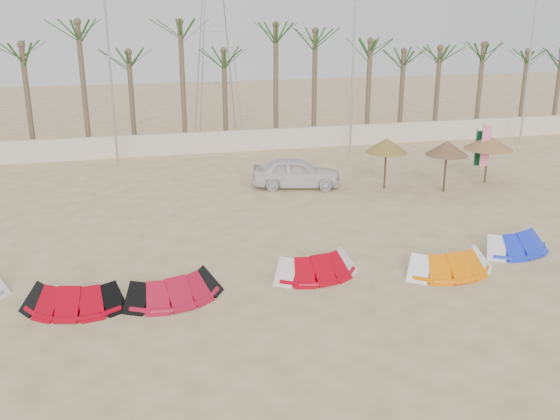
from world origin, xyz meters
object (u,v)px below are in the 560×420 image
object	(u,v)px
kite_red_left	(73,294)
parasol_right	(489,142)
kite_red_mid	(173,285)
kite_blue	(514,239)
kite_red_right	(315,263)
kite_orange	(447,260)
car	(296,173)
parasol_left	(386,145)
parasol_mid	(447,148)

from	to	relation	value
kite_red_left	parasol_right	distance (m)	21.88
kite_red_mid	kite_blue	size ratio (longest dim) A/B	1.03
kite_red_right	kite_orange	distance (m)	4.53
kite_orange	kite_blue	world-z (taller)	same
kite_red_left	kite_orange	size ratio (longest dim) A/B	1.01
kite_red_left	kite_blue	bearing A→B (deg)	3.13
kite_blue	parasol_right	world-z (taller)	parasol_right
car	kite_blue	bearing A→B (deg)	-137.18
parasol_left	parasol_mid	xyz separation A→B (m)	(2.59, -1.24, -0.01)
car	kite_red_left	bearing A→B (deg)	151.61
kite_red_right	parasol_left	bearing A→B (deg)	54.83
kite_red_left	kite_red_mid	xyz separation A→B (m)	(2.98, -0.09, 0.00)
kite_red_mid	car	size ratio (longest dim) A/B	0.76
kite_orange	kite_blue	size ratio (longest dim) A/B	1.00
kite_red_mid	parasol_left	bearing A→B (deg)	41.09
kite_blue	parasol_right	xyz separation A→B (m)	(4.07, 8.61, 1.67)
kite_red_mid	parasol_mid	world-z (taller)	parasol_mid
kite_red_mid	kite_blue	bearing A→B (deg)	4.27
car	parasol_mid	bearing A→B (deg)	-96.42
kite_blue	parasol_right	distance (m)	9.67
kite_red_mid	car	distance (m)	13.11
kite_red_mid	kite_orange	size ratio (longest dim) A/B	1.03
kite_red_right	kite_red_mid	bearing A→B (deg)	-172.51
kite_blue	parasol_mid	xyz separation A→B (m)	(1.21, 7.60, 1.75)
kite_red_left	car	world-z (taller)	car
kite_red_left	car	size ratio (longest dim) A/B	0.75
kite_red_mid	parasol_right	xyz separation A→B (m)	(16.68, 9.55, 1.67)
kite_blue	parasol_mid	distance (m)	7.90
kite_red_mid	kite_red_right	xyz separation A→B (m)	(4.77, 0.63, -0.00)
kite_red_right	kite_blue	world-z (taller)	same
kite_red_left	parasol_right	world-z (taller)	parasol_right
parasol_mid	parasol_right	size ratio (longest dim) A/B	1.02
parasol_left	kite_red_right	bearing A→B (deg)	-125.17
kite_red_left	parasol_mid	distance (m)	18.88
parasol_right	kite_blue	bearing A→B (deg)	-115.33
kite_blue	parasol_mid	world-z (taller)	parasol_mid
car	kite_red_mid	bearing A→B (deg)	161.54
parasol_right	car	bearing A→B (deg)	171.06
kite_red_mid	parasol_mid	distance (m)	16.34
kite_red_left	kite_orange	distance (m)	12.19
parasol_mid	kite_red_mid	bearing A→B (deg)	-148.26
parasol_mid	parasol_left	bearing A→B (deg)	154.32
kite_red_left	kite_red_right	xyz separation A→B (m)	(7.75, 0.54, -0.00)
kite_red_mid	parasol_left	distance (m)	15.00
parasol_mid	car	distance (m)	7.38
kite_red_mid	parasol_right	size ratio (longest dim) A/B	1.36
kite_red_mid	kite_orange	xyz separation A→B (m)	(9.21, -0.24, 0.00)
parasol_right	car	xyz separation A→B (m)	(-9.66, 1.52, -1.34)
parasol_left	car	xyz separation A→B (m)	(-4.20, 1.28, -1.43)
kite_orange	car	world-z (taller)	car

